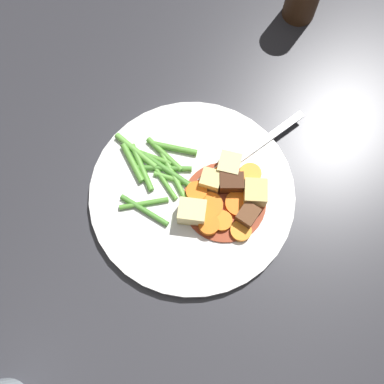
{
  "coord_description": "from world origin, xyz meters",
  "views": [
    {
      "loc": [
        0.09,
        -0.17,
        0.55
      ],
      "look_at": [
        0.0,
        0.0,
        0.01
      ],
      "focal_mm": 41.46,
      "sensor_mm": 36.0,
      "label": 1
    }
  ],
  "objects": [
    {
      "name": "ground_plane",
      "position": [
        0.0,
        0.0,
        0.0
      ],
      "size": [
        3.0,
        3.0,
        0.0
      ],
      "primitive_type": "plane",
      "color": "#2D2D33"
    },
    {
      "name": "dinner_plate",
      "position": [
        0.0,
        0.0,
        0.01
      ],
      "size": [
        0.27,
        0.27,
        0.01
      ],
      "primitive_type": "cylinder",
      "color": "white",
      "rests_on": "ground_plane"
    },
    {
      "name": "stew_sauce",
      "position": [
        0.04,
        0.01,
        0.01
      ],
      "size": [
        0.11,
        0.11,
        0.0
      ],
      "primitive_type": "cylinder",
      "color": "#93381E",
      "rests_on": "dinner_plate"
    },
    {
      "name": "carrot_slice_0",
      "position": [
        0.06,
        0.05,
        0.02
      ],
      "size": [
        0.04,
        0.04,
        0.01
      ],
      "primitive_type": "cylinder",
      "rotation": [
        0.0,
        0.0,
        4.45
      ],
      "color": "orange",
      "rests_on": "dinner_plate"
    },
    {
      "name": "carrot_slice_1",
      "position": [
        0.08,
        -0.02,
        0.02
      ],
      "size": [
        0.03,
        0.03,
        0.01
      ],
      "primitive_type": "cylinder",
      "rotation": [
        0.0,
        0.0,
        3.1
      ],
      "color": "orange",
      "rests_on": "dinner_plate"
    },
    {
      "name": "carrot_slice_2",
      "position": [
        0.05,
        -0.02,
        0.02
      ],
      "size": [
        0.03,
        0.03,
        0.01
      ],
      "primitive_type": "cylinder",
      "rotation": [
        0.0,
        0.0,
        1.75
      ],
      "color": "orange",
      "rests_on": "dinner_plate"
    },
    {
      "name": "carrot_slice_3",
      "position": [
        0.01,
        -0.0,
        0.02
      ],
      "size": [
        0.03,
        0.03,
        0.01
      ],
      "primitive_type": "cylinder",
      "rotation": [
        0.0,
        0.0,
        5.98
      ],
      "color": "orange",
      "rests_on": "dinner_plate"
    },
    {
      "name": "carrot_slice_4",
      "position": [
        0.04,
        -0.03,
        0.02
      ],
      "size": [
        0.03,
        0.03,
        0.01
      ],
      "primitive_type": "cylinder",
      "rotation": [
        0.0,
        0.0,
        0.1
      ],
      "color": "orange",
      "rests_on": "dinner_plate"
    },
    {
      "name": "carrot_slice_5",
      "position": [
        0.03,
        -0.01,
        0.02
      ],
      "size": [
        0.04,
        0.04,
        0.01
      ],
      "primitive_type": "cylinder",
      "rotation": [
        0.0,
        0.0,
        6.12
      ],
      "color": "orange",
      "rests_on": "dinner_plate"
    },
    {
      "name": "carrot_slice_6",
      "position": [
        0.06,
        0.01,
        0.02
      ],
      "size": [
        0.04,
        0.04,
        0.01
      ],
      "primitive_type": "cylinder",
      "rotation": [
        0.0,
        0.0,
        0.17
      ],
      "color": "orange",
      "rests_on": "dinner_plate"
    },
    {
      "name": "carrot_slice_7",
      "position": [
        0.03,
        0.03,
        0.02
      ],
      "size": [
        0.03,
        0.03,
        0.01
      ],
      "primitive_type": "cylinder",
      "rotation": [
        0.0,
        0.0,
        4.68
      ],
      "color": "orange",
      "rests_on": "dinner_plate"
    },
    {
      "name": "potato_chunk_0",
      "position": [
        0.07,
        0.03,
        0.03
      ],
      "size": [
        0.04,
        0.04,
        0.03
      ],
      "primitive_type": "cube",
      "rotation": [
        0.0,
        0.0,
        3.55
      ],
      "color": "#DBBC6B",
      "rests_on": "dinner_plate"
    },
    {
      "name": "potato_chunk_1",
      "position": [
        0.02,
        0.02,
        0.02
      ],
      "size": [
        0.03,
        0.03,
        0.02
      ],
      "primitive_type": "cube",
      "rotation": [
        0.0,
        0.0,
        0.17
      ],
      "color": "#E5CC7A",
      "rests_on": "dinner_plate"
    },
    {
      "name": "potato_chunk_2",
      "position": [
        0.03,
        0.05,
        0.03
      ],
      "size": [
        0.03,
        0.03,
        0.03
      ],
      "primitive_type": "cube",
      "rotation": [
        0.0,
        0.0,
        0.22
      ],
      "color": "#EAD68C",
      "rests_on": "dinner_plate"
    },
    {
      "name": "potato_chunk_3",
      "position": [
        0.01,
        -0.03,
        0.03
      ],
      "size": [
        0.04,
        0.04,
        0.03
      ],
      "primitive_type": "cube",
      "rotation": [
        0.0,
        0.0,
        3.47
      ],
      "color": "#EAD68C",
      "rests_on": "dinner_plate"
    },
    {
      "name": "meat_chunk_0",
      "position": [
        0.04,
        0.03,
        0.03
      ],
      "size": [
        0.04,
        0.03,
        0.03
      ],
      "primitive_type": "cube",
      "rotation": [
        0.0,
        0.0,
        5.17
      ],
      "color": "#4C2B19",
      "rests_on": "dinner_plate"
    },
    {
      "name": "meat_chunk_1",
      "position": [
        0.08,
        -0.0,
        0.02
      ],
      "size": [
        0.03,
        0.03,
        0.02
      ],
      "primitive_type": "cube",
      "rotation": [
        0.0,
        0.0,
        6.14
      ],
      "color": "brown",
      "rests_on": "dinner_plate"
    },
    {
      "name": "green_bean_0",
      "position": [
        -0.09,
        0.0,
        0.02
      ],
      "size": [
        0.05,
        0.04,
        0.01
      ],
      "primitive_type": "cylinder",
      "rotation": [
        0.0,
        1.57,
        2.51
      ],
      "color": "#599E38",
      "rests_on": "dinner_plate"
    },
    {
      "name": "green_bean_1",
      "position": [
        -0.05,
        0.01,
        0.02
      ],
      "size": [
        0.07,
        0.04,
        0.01
      ],
      "primitive_type": "cylinder",
      "rotation": [
        0.0,
        1.57,
        3.58
      ],
      "color": "#4C8E33",
      "rests_on": "dinner_plate"
    },
    {
      "name": "green_bean_2",
      "position": [
        -0.05,
        0.04,
        0.02
      ],
      "size": [
        0.06,
        0.02,
        0.01
      ],
      "primitive_type": "cylinder",
      "rotation": [
        0.0,
        1.57,
        3.38
      ],
      "color": "#599E38",
      "rests_on": "dinner_plate"
    },
    {
      "name": "green_bean_3",
      "position": [
        -0.06,
        0.03,
        0.02
      ],
      "size": [
        0.06,
        0.03,
        0.01
      ],
      "primitive_type": "cylinder",
      "rotation": [
        0.0,
        1.57,
        2.82
      ],
      "color": "#599E38",
      "rests_on": "dinner_plate"
    },
    {
      "name": "green_bean_4",
      "position": [
        -0.07,
        -0.0,
        0.02
      ],
      "size": [
        0.06,
        0.05,
        0.01
      ],
      "primitive_type": "cylinder",
      "rotation": [
        0.0,
        1.57,
        2.44
      ],
      "color": "#599E38",
      "rests_on": "dinner_plate"
    },
    {
      "name": "green_bean_5",
      "position": [
        -0.04,
        -0.05,
        0.02
      ],
      "size": [
        0.07,
        0.01,
        0.01
      ],
      "primitive_type": "cylinder",
      "rotation": [
        0.0,
        1.57,
        3.05
      ],
      "color": "#4C8E33",
      "rests_on": "dinner_plate"
    },
    {
      "name": "green_bean_6",
      "position": [
        -0.05,
        -0.0,
        0.02
      ],
      "size": [
        0.07,
        0.04,
        0.01
      ],
      "primitive_type": "cylinder",
      "rotation": [
        0.0,
        1.57,
        2.61
      ],
      "color": "#599E38",
      "rests_on": "dinner_plate"
    },
    {
      "name": "green_bean_7",
      "position": [
        -0.04,
        0.01,
        0.02
      ],
      "size": [
        0.08,
        0.02,
        0.01
      ],
      "primitive_type": "cylinder",
      "rotation": [
        0.0,
        1.57,
        2.99
      ],
      "color": "#4C8E33",
      "rests_on": "dinner_plate"
    },
    {
      "name": "green_bean_8",
      "position": [
        -0.05,
        -0.04,
        0.02
      ],
      "size": [
        0.05,
        0.04,
        0.01
      ],
      "primitive_type": "cylinder",
      "rotation": [
        0.0,
        1.57,
        3.78
      ],
      "color": "#599E38",
      "rests_on": "dinner_plate"
    },
    {
      "name": "green_bean_9",
      "position": [
        -0.03,
        0.01,
        0.02
      ],
      "size": [
        0.06,
        0.05,
        0.01
      ],
      "primitive_type": "cylinder",
      "rotation": [
        0.0,
        1.57,
        2.49
      ],
      "color": "#66AD42",
      "rests_on": "dinner_plate"
    },
    {
      "name": "green_bean_10",
      "position": [
        -0.02,
        0.01,
        0.02
      ],
      "size": [
        0.07,
        0.02,
        0.01
      ],
      "primitive_type": "cylinder",
      "rotation": [
        0.0,
        1.57,
        3.3
      ],
      "color": "#66AD42",
      "rests_on": "dinner_plate"
    },
    {
      "name": "green_bean_11",
      "position": [
        -0.07,
        0.02,
        0.02
      ],
      "size": [
        0.05,
        0.01,
        0.01
      ],
      "primitive_type": "cylinder",
      "rotation": [
        0.0,
        1.57,
        3.23
      ],
      "color": "#599E38",
      "rests_on": "dinner_plate"
    },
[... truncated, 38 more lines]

